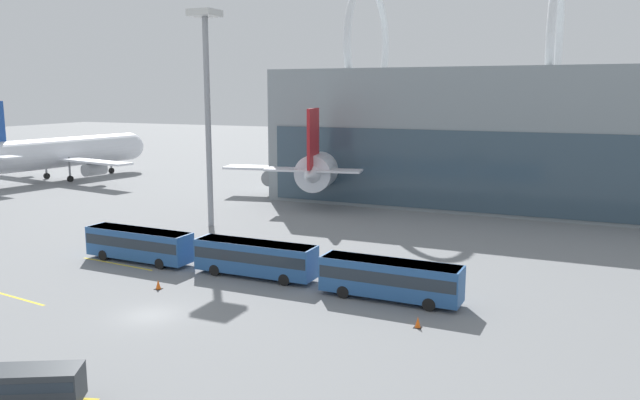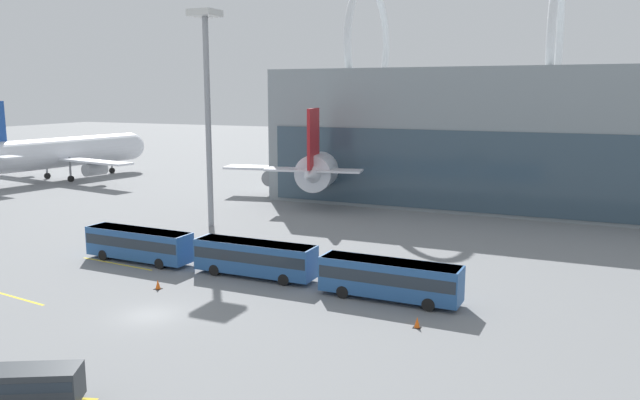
# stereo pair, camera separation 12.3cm
# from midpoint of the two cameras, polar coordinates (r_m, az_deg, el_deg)

# --- Properties ---
(ground_plane) EXTENTS (440.00, 440.00, 0.00)m
(ground_plane) POSITION_cam_midpoint_polar(r_m,az_deg,el_deg) (47.64, -15.35, -10.12)
(ground_plane) COLOR slate
(airliner_at_gate_near) EXTENTS (37.50, 35.56, 14.45)m
(airliner_at_gate_near) POSITION_cam_midpoint_polar(r_m,az_deg,el_deg) (123.46, -22.55, 4.04)
(airliner_at_gate_near) COLOR silver
(airliner_at_gate_near) RESTS_ON ground_plane
(airliner_at_gate_far) EXTENTS (33.93, 34.20, 13.81)m
(airliner_at_gate_far) POSITION_cam_midpoint_polar(r_m,az_deg,el_deg) (96.43, 1.07, 3.36)
(airliner_at_gate_far) COLOR silver
(airliner_at_gate_far) RESTS_ON ground_plane
(shuttle_bus_0) EXTENTS (11.21, 2.97, 3.11)m
(shuttle_bus_0) POSITION_cam_midpoint_polar(r_m,az_deg,el_deg) (61.80, -16.28, -3.77)
(shuttle_bus_0) COLOR #285693
(shuttle_bus_0) RESTS_ON ground_plane
(shuttle_bus_1) EXTENTS (11.14, 2.70, 3.11)m
(shuttle_bus_1) POSITION_cam_midpoint_polar(r_m,az_deg,el_deg) (54.79, -6.01, -5.16)
(shuttle_bus_1) COLOR #285693
(shuttle_bus_1) RESTS_ON ground_plane
(shuttle_bus_2) EXTENTS (11.18, 2.83, 3.11)m
(shuttle_bus_2) POSITION_cam_midpoint_polar(r_m,az_deg,el_deg) (48.92, 6.36, -7.02)
(shuttle_bus_2) COLOR #285693
(shuttle_bus_2) RESTS_ON ground_plane
(service_van_crossing) EXTENTS (5.86, 4.36, 2.11)m
(service_van_crossing) POSITION_cam_midpoint_polar(r_m,az_deg,el_deg) (36.46, -25.45, -15.02)
(service_van_crossing) COLOR #2D3338
(service_van_crossing) RESTS_ON ground_plane
(floodlight_mast) EXTENTS (3.07, 3.07, 25.23)m
(floodlight_mast) POSITION_cam_midpoint_polar(r_m,az_deg,el_deg) (74.92, -10.36, 10.65)
(floodlight_mast) COLOR gray
(floodlight_mast) RESTS_ON ground_plane
(lane_stripe_0) EXTENTS (8.94, 1.07, 0.01)m
(lane_stripe_0) POSITION_cam_midpoint_polar(r_m,az_deg,el_deg) (62.02, -18.13, -5.57)
(lane_stripe_0) COLOR yellow
(lane_stripe_0) RESTS_ON ground_plane
(lane_stripe_2) EXTENTS (8.96, 2.96, 0.01)m
(lane_stripe_2) POSITION_cam_midpoint_polar(r_m,az_deg,el_deg) (38.60, -26.09, -15.69)
(lane_stripe_2) COLOR yellow
(lane_stripe_2) RESTS_ON ground_plane
(lane_stripe_3) EXTENTS (11.09, 1.69, 0.01)m
(lane_stripe_3) POSITION_cam_midpoint_polar(r_m,az_deg,el_deg) (56.84, -27.22, -7.60)
(lane_stripe_3) COLOR yellow
(lane_stripe_3) RESTS_ON ground_plane
(traffic_cone_0) EXTENTS (0.56, 0.56, 0.80)m
(traffic_cone_0) POSITION_cam_midpoint_polar(r_m,az_deg,el_deg) (53.29, -14.64, -7.49)
(traffic_cone_0) COLOR black
(traffic_cone_0) RESTS_ON ground_plane
(traffic_cone_1) EXTENTS (0.54, 0.54, 0.78)m
(traffic_cone_1) POSITION_cam_midpoint_polar(r_m,az_deg,el_deg) (44.11, 8.86, -10.99)
(traffic_cone_1) COLOR black
(traffic_cone_1) RESTS_ON ground_plane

